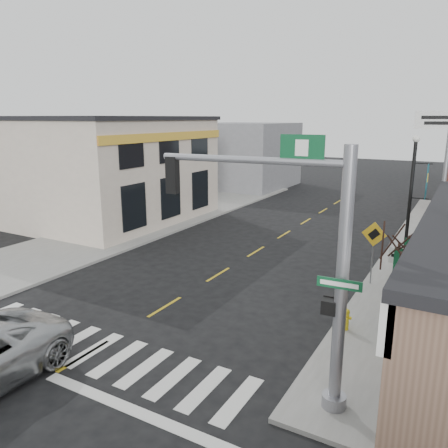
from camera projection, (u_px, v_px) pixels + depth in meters
The scene contains 15 objects.
ground at pixel (84, 356), 13.04m from camera, with size 140.00×140.00×0.00m, color black.
sidewalk_right at pixel (445, 274), 19.74m from camera, with size 6.00×38.00×0.13m, color gray.
sidewalk_left at pixel (137, 226), 28.32m from camera, with size 6.00×38.00×0.13m, color gray.
center_line at pixel (218, 274), 19.81m from camera, with size 0.12×56.00×0.01m, color gold.
crosswalk at pixel (94, 350), 13.38m from camera, with size 11.00×2.20×0.01m, color silver.
left_building at pixel (100, 170), 30.28m from camera, with size 12.00×12.00×6.80m, color beige.
bldg_distant_left at pixel (243, 155), 44.61m from camera, with size 9.00×10.00×6.40m, color slate.
traffic_signal_pole at pixel (310, 250), 10.02m from camera, with size 5.09×0.39×6.45m.
guide_sign at pixel (416, 271), 14.95m from camera, with size 1.49×0.13×2.60m.
fire_hydrant at pixel (346, 318), 14.32m from camera, with size 0.23×0.23×0.73m.
ped_crossing_sign at pixel (373, 242), 17.97m from camera, with size 1.04×0.07×2.67m.
lamp_post at pixel (412, 192), 19.81m from camera, with size 0.78×0.62×6.05m.
bare_tree at pixel (405, 236), 12.98m from camera, with size 2.15×2.15×4.31m.
shrub_front at pixel (412, 331), 13.23m from camera, with size 1.35×1.35×1.01m, color #1F3417.
shrub_back at pixel (430, 298), 15.87m from camera, with size 1.14×1.14×0.86m, color black.
Camera 1 is at (9.41, -8.16, 6.94)m, focal length 35.00 mm.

